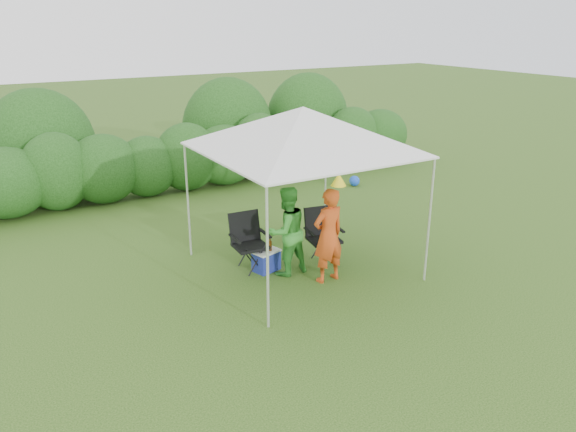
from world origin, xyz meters
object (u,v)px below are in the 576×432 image
chair_right (322,232)px  woman (287,231)px  canopy (303,129)px  man (328,236)px  chair_left (248,238)px  cooler (266,260)px

chair_right → woman: bearing=-160.0°
canopy → woman: 1.73m
canopy → man: 1.79m
chair_left → cooler: size_ratio=1.92×
canopy → cooler: bearing=162.4°
man → cooler: 1.27m
chair_right → chair_left: size_ratio=0.98×
man → cooler: bearing=-55.8°
chair_left → man: man is taller
chair_right → man: size_ratio=0.61×
canopy → cooler: canopy is taller
chair_right → cooler: (-1.08, 0.13, -0.37)m
woman → cooler: bearing=-51.5°
chair_left → woman: woman is taller
chair_right → man: 0.87m
chair_right → cooler: chair_right is taller
chair_right → chair_left: bearing=173.1°
canopy → woman: size_ratio=2.00×
man → canopy: bearing=-87.5°
woman → cooler: 0.69m
chair_right → man: bearing=-107.2°
canopy → chair_left: size_ratio=3.10×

